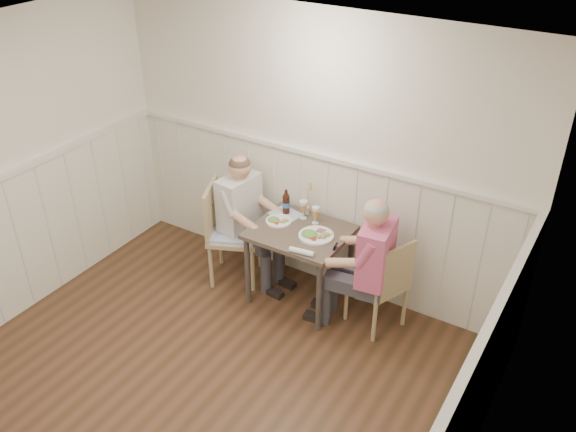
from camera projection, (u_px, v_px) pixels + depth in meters
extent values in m
plane|color=#412C19|center=(161.00, 428.00, 4.45)|extent=(4.50, 4.50, 0.00)
cube|color=silver|center=(315.00, 155.00, 5.43)|extent=(4.00, 0.04, 2.60)
cube|color=silver|center=(452.00, 421.00, 2.89)|extent=(0.04, 4.50, 2.60)
cube|color=white|center=(107.00, 86.00, 3.12)|extent=(4.00, 4.50, 0.02)
cube|color=silver|center=(313.00, 218.00, 5.76)|extent=(3.98, 0.03, 1.30)
cube|color=silver|center=(313.00, 154.00, 5.40)|extent=(3.98, 0.06, 0.04)
cube|color=silver|center=(446.00, 415.00, 2.90)|extent=(0.06, 4.48, 0.04)
cube|color=#493C2D|center=(300.00, 232.00, 5.39)|extent=(0.84, 0.70, 0.04)
cylinder|color=#3F3833|center=(248.00, 271.00, 5.52)|extent=(0.05, 0.05, 0.71)
cylinder|color=#3F3833|center=(282.00, 240.00, 5.96)|extent=(0.05, 0.05, 0.71)
cylinder|color=#3F3833|center=(319.00, 297.00, 5.19)|extent=(0.05, 0.05, 0.71)
cylinder|color=#3F3833|center=(350.00, 263.00, 5.63)|extent=(0.05, 0.05, 0.71)
cube|color=#9E8A5F|center=(377.00, 283.00, 5.25)|extent=(0.55, 0.55, 0.04)
cube|color=#687BB7|center=(377.00, 280.00, 5.23)|extent=(0.49, 0.49, 0.03)
cube|color=#9E8A5F|center=(395.00, 271.00, 4.99)|extent=(0.19, 0.40, 0.44)
cylinder|color=#9E8A5F|center=(374.00, 322.00, 5.15)|extent=(0.04, 0.04, 0.41)
cylinder|color=#9E8A5F|center=(346.00, 301.00, 5.40)|extent=(0.04, 0.04, 0.41)
cylinder|color=#9E8A5F|center=(404.00, 306.00, 5.33)|extent=(0.04, 0.04, 0.41)
cylinder|color=#9E8A5F|center=(376.00, 286.00, 5.58)|extent=(0.04, 0.04, 0.41)
cube|color=#9E8A5F|center=(235.00, 235.00, 5.81)|extent=(0.62, 0.62, 0.04)
cube|color=#687BB7|center=(235.00, 232.00, 5.79)|extent=(0.56, 0.56, 0.03)
cube|color=#9E8A5F|center=(211.00, 209.00, 5.69)|extent=(0.22, 0.44, 0.49)
cylinder|color=#9E8A5F|center=(221.00, 244.00, 6.13)|extent=(0.04, 0.04, 0.46)
cylinder|color=#9E8A5F|center=(260.00, 247.00, 6.08)|extent=(0.04, 0.04, 0.46)
cylinder|color=#9E8A5F|center=(211.00, 267.00, 5.79)|extent=(0.04, 0.04, 0.46)
cylinder|color=#9E8A5F|center=(253.00, 271.00, 5.74)|extent=(0.04, 0.04, 0.46)
cube|color=#3F3F47|center=(369.00, 308.00, 5.29)|extent=(0.47, 0.43, 0.43)
cube|color=#3F3F47|center=(350.00, 278.00, 5.21)|extent=(0.44, 0.39, 0.12)
cube|color=#CF5A8A|center=(374.00, 252.00, 4.98)|extent=(0.28, 0.45, 0.52)
sphere|color=tan|center=(377.00, 213.00, 4.79)|extent=(0.21, 0.21, 0.21)
sphere|color=#A5A5A0|center=(378.00, 209.00, 4.77)|extent=(0.20, 0.20, 0.20)
cube|color=black|center=(334.00, 242.00, 5.10)|extent=(0.02, 0.07, 0.12)
cube|color=#3F3F47|center=(243.00, 255.00, 5.99)|extent=(0.46, 0.43, 0.43)
cube|color=#3F3F47|center=(257.00, 238.00, 5.75)|extent=(0.44, 0.39, 0.12)
cube|color=silver|center=(241.00, 203.00, 5.69)|extent=(0.27, 0.44, 0.52)
sphere|color=tan|center=(239.00, 167.00, 5.50)|extent=(0.21, 0.21, 0.21)
sphere|color=#4C3828|center=(239.00, 164.00, 5.48)|extent=(0.20, 0.20, 0.20)
cylinder|color=white|center=(316.00, 236.00, 5.28)|extent=(0.31, 0.31, 0.02)
ellipsoid|color=#3F722D|center=(310.00, 232.00, 5.26)|extent=(0.15, 0.13, 0.06)
sphere|color=tan|center=(324.00, 234.00, 5.25)|extent=(0.04, 0.04, 0.04)
cube|color=brown|center=(322.00, 231.00, 5.31)|extent=(0.09, 0.06, 0.01)
cylinder|color=white|center=(329.00, 232.00, 5.28)|extent=(0.06, 0.06, 0.03)
cylinder|color=white|center=(279.00, 221.00, 5.50)|extent=(0.24, 0.24, 0.02)
ellipsoid|color=#3F722D|center=(274.00, 218.00, 5.48)|extent=(0.12, 0.10, 0.04)
sphere|color=tan|center=(284.00, 220.00, 5.47)|extent=(0.03, 0.03, 0.03)
cylinder|color=silver|center=(315.00, 223.00, 5.48)|extent=(0.06, 0.06, 0.01)
cylinder|color=silver|center=(315.00, 219.00, 5.46)|extent=(0.01, 0.01, 0.07)
cone|color=orange|center=(315.00, 213.00, 5.43)|extent=(0.07, 0.07, 0.06)
cylinder|color=silver|center=(316.00, 209.00, 5.40)|extent=(0.07, 0.07, 0.03)
cylinder|color=silver|center=(303.00, 218.00, 5.55)|extent=(0.06, 0.06, 0.01)
cylinder|color=silver|center=(303.00, 214.00, 5.53)|extent=(0.01, 0.01, 0.08)
cone|color=orange|center=(303.00, 207.00, 5.50)|extent=(0.07, 0.07, 0.07)
cylinder|color=silver|center=(303.00, 203.00, 5.47)|extent=(0.07, 0.07, 0.03)
cylinder|color=black|center=(286.00, 205.00, 5.59)|extent=(0.07, 0.07, 0.18)
cone|color=black|center=(286.00, 194.00, 5.53)|extent=(0.07, 0.07, 0.04)
cylinder|color=black|center=(286.00, 191.00, 5.51)|extent=(0.03, 0.03, 0.03)
cylinder|color=#2F68B3|center=(286.00, 204.00, 5.58)|extent=(0.07, 0.07, 0.05)
cylinder|color=white|center=(302.00, 252.00, 5.05)|extent=(0.22, 0.08, 0.05)
cylinder|color=silver|center=(307.00, 211.00, 5.60)|extent=(0.04, 0.04, 0.07)
cylinder|color=#D7C370|center=(307.00, 198.00, 5.53)|extent=(0.02, 0.02, 0.24)
cone|color=#D7C370|center=(308.00, 184.00, 5.46)|extent=(0.03, 0.03, 0.08)
cube|color=#687BB7|center=(286.00, 214.00, 5.61)|extent=(0.31, 0.27, 0.01)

